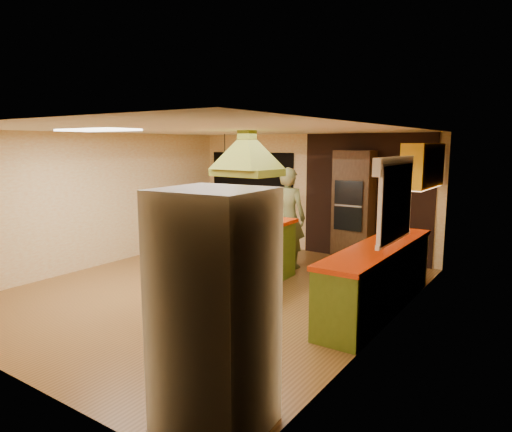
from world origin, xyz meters
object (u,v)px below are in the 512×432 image
Objects in this scene: kitchen_island at (247,255)px; man at (288,218)px; canister_large at (390,231)px; dining_table at (226,226)px; refrigerator at (215,313)px; wall_oven at (354,207)px.

kitchen_island is 1.43m from man.
dining_table is at bearing 164.70° from canister_large.
wall_oven is (-1.16, 5.69, 0.11)m from refrigerator.
wall_oven reaches higher than man.
kitchen_island is at bearing -44.22° from dining_table.
refrigerator is at bearing -81.89° from wall_oven.
wall_oven is 2.78m from dining_table.
canister_large is at bearing -57.37° from wall_oven.
wall_oven is at bearing 14.53° from dining_table.
refrigerator is 3.94m from canister_large.
dining_table is (-1.85, 1.80, 0.04)m from kitchen_island.
wall_oven reaches higher than canister_large.
man is (-0.05, 1.37, 0.43)m from kitchen_island.
canister_large is at bearing 17.04° from kitchen_island.
man reaches higher than kitchen_island.
dining_table is at bearing 133.52° from kitchen_island.
refrigerator is 6.30m from dining_table.
kitchen_island is 3.79m from refrigerator.
dining_table is (-2.64, -0.68, -0.54)m from wall_oven.
wall_oven is 10.25× the size of canister_large.
man is 1.40m from wall_oven.
wall_oven is (0.79, 2.48, 0.57)m from kitchen_island.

